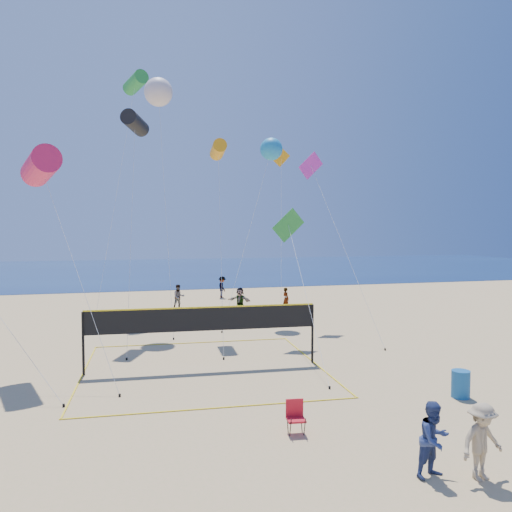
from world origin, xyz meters
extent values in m
plane|color=tan|center=(0.00, 0.00, 0.00)|extent=(120.00, 120.00, 0.00)
cube|color=navy|center=(0.00, 62.00, 0.01)|extent=(140.00, 50.00, 0.03)
imported|color=navy|center=(3.39, -0.01, 0.87)|extent=(0.98, 0.85, 1.74)
imported|color=tan|center=(4.37, -0.38, 0.87)|extent=(1.22, 0.82, 1.74)
imported|color=gray|center=(3.90, 22.51, 0.90)|extent=(1.62, 1.47, 1.80)
imported|color=gray|center=(7.44, 23.52, 0.79)|extent=(0.52, 0.66, 1.57)
imported|color=gray|center=(0.16, 25.81, 0.87)|extent=(0.95, 0.80, 1.74)
imported|color=gray|center=(4.23, 30.75, 0.90)|extent=(0.78, 1.22, 1.79)
cube|color=red|center=(1.12, 3.03, 0.40)|extent=(0.54, 0.50, 0.05)
cube|color=red|center=(1.14, 3.23, 0.67)|extent=(0.50, 0.10, 0.49)
cylinder|color=black|center=(0.91, 2.87, 0.22)|extent=(0.05, 0.25, 0.64)
cylinder|color=black|center=(0.95, 3.23, 0.22)|extent=(0.05, 0.25, 0.64)
cylinder|color=black|center=(1.30, 2.83, 0.22)|extent=(0.05, 0.25, 0.64)
cylinder|color=black|center=(1.34, 3.19, 0.22)|extent=(0.05, 0.25, 0.64)
cylinder|color=#165592|center=(7.48, 4.52, 0.46)|extent=(0.78, 0.78, 0.91)
cylinder|color=black|center=(-5.03, 10.39, 1.24)|extent=(0.10, 0.10, 2.48)
cylinder|color=black|center=(4.24, 9.94, 1.24)|extent=(0.10, 0.10, 2.48)
cube|color=black|center=(-0.40, 10.17, 2.01)|extent=(9.28, 0.47, 0.93)
cube|color=yellow|center=(-0.40, 10.17, 2.51)|extent=(9.28, 0.48, 0.06)
cube|color=yellow|center=(-0.62, 5.53, 0.01)|extent=(9.48, 0.51, 0.02)
cube|color=yellow|center=(-0.17, 14.81, 0.01)|extent=(9.48, 0.51, 0.02)
cylinder|color=#CA1D50|center=(-6.65, 11.90, 8.19)|extent=(1.97, 2.93, 1.48)
cylinder|color=silver|center=(-5.15, 9.67, 4.12)|extent=(3.03, 4.47, 8.14)
cylinder|color=black|center=(-3.64, 7.44, 0.05)|extent=(0.08, 0.08, 0.10)
cylinder|color=black|center=(-2.85, 17.93, 11.34)|extent=(1.59, 2.25, 1.13)
cylinder|color=silver|center=(-3.14, 15.11, 5.69)|extent=(0.59, 5.65, 11.29)
cylinder|color=black|center=(-3.42, 12.30, 0.05)|extent=(0.08, 0.08, 0.10)
cylinder|color=orange|center=(1.50, 17.11, 9.98)|extent=(0.83, 1.81, 0.97)
cylinder|color=silver|center=(1.08, 14.22, 5.01)|extent=(0.84, 5.79, 9.94)
cylinder|color=black|center=(0.67, 11.33, 0.05)|extent=(0.08, 0.08, 0.10)
cylinder|color=black|center=(-5.36, 6.88, 0.05)|extent=(0.08, 0.08, 0.10)
cube|color=#288D36|center=(4.53, 14.16, 5.87)|extent=(1.78, 0.23, 1.76)
cylinder|color=silver|center=(4.04, 10.30, 2.96)|extent=(0.99, 7.73, 5.83)
cylinder|color=black|center=(3.56, 6.44, 0.05)|extent=(0.08, 0.08, 0.10)
cube|color=#C62EB8|center=(7.38, 18.56, 9.49)|extent=(1.69, 0.36, 1.69)
cylinder|color=silver|center=(7.84, 14.82, 4.77)|extent=(0.94, 7.50, 9.45)
cylinder|color=black|center=(8.30, 11.08, 0.05)|extent=(0.08, 0.08, 0.10)
sphere|color=silver|center=(-1.46, 20.25, 13.67)|extent=(1.99, 1.99, 1.65)
cylinder|color=silver|center=(-1.28, 18.06, 6.86)|extent=(0.39, 4.41, 13.63)
cylinder|color=black|center=(-1.09, 15.86, 0.05)|extent=(0.08, 0.08, 0.10)
sphere|color=#1C83BC|center=(5.47, 20.49, 10.69)|extent=(1.60, 1.60, 1.41)
cylinder|color=silver|center=(3.55, 18.70, 5.37)|extent=(3.86, 3.60, 10.65)
cylinder|color=black|center=(1.63, 16.91, 0.05)|extent=(0.08, 0.08, 0.10)
cylinder|color=#288D36|center=(-2.66, 25.52, 15.61)|extent=(1.75, 2.54, 1.28)
cylinder|color=silver|center=(-3.94, 21.98, 7.83)|extent=(2.58, 7.09, 15.56)
cylinder|color=black|center=(-5.22, 18.44, 0.05)|extent=(0.08, 0.08, 0.10)
cube|color=orange|center=(8.13, 26.92, 11.13)|extent=(1.17, 0.80, 1.38)
cylinder|color=silver|center=(7.35, 24.40, 5.59)|extent=(1.56, 5.06, 11.09)
cylinder|color=black|center=(6.58, 21.87, 0.05)|extent=(0.08, 0.08, 0.10)
camera|label=1|loc=(-3.31, -9.75, 5.64)|focal=35.00mm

